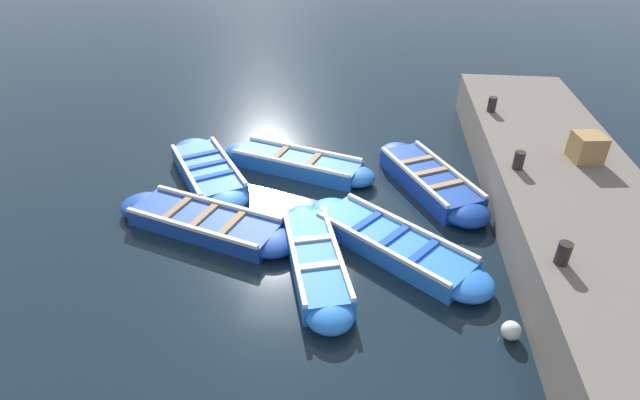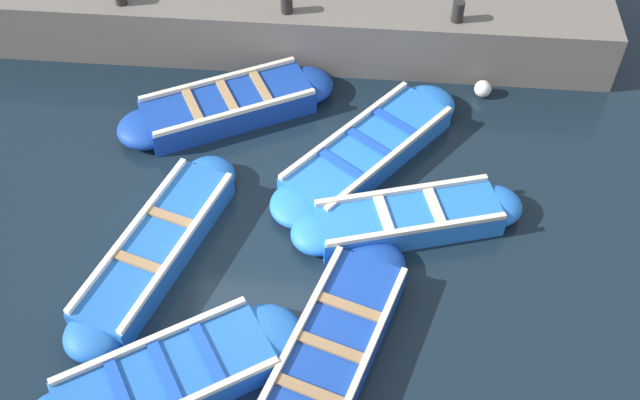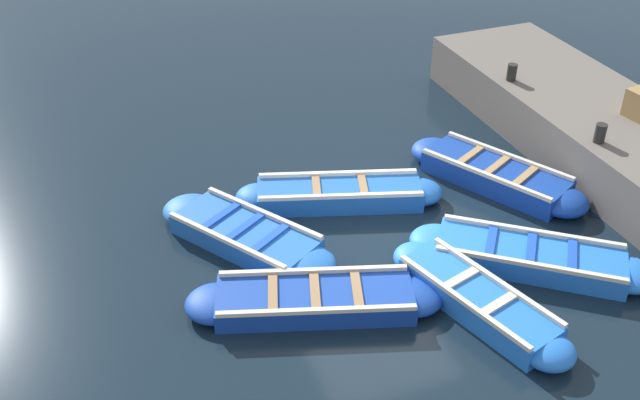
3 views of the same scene
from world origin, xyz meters
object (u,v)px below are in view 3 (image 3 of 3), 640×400
Objects in this scene: boat_inner_gap at (339,194)px; bollard_mid_north at (600,133)px; boat_end_of_row at (478,301)px; boat_broadside at (245,236)px; boat_far_corner at (529,257)px; bollard_mid_south at (512,72)px; boat_outer_left at (495,175)px; boat_bow_out at (315,300)px.

bollard_mid_north reaches higher than boat_inner_gap.
boat_inner_gap is 1.11× the size of boat_end_of_row.
boat_far_corner is at bearing -28.31° from boat_broadside.
bollard_mid_north reaches higher than boat_end_of_row.
bollard_mid_north and bollard_mid_south have the same top height.
boat_end_of_row is 3.63m from boat_outer_left.
boat_bow_out is at bearing -155.42° from boat_outer_left.
boat_inner_gap is 0.96× the size of boat_bow_out.
boat_outer_left is (4.38, 2.00, 0.04)m from boat_bow_out.
bollard_mid_south reaches higher than boat_outer_left.
boat_broadside is at bearing 173.72° from bollard_mid_north.
boat_outer_left reaches higher than boat_broadside.
boat_broadside is 9.88× the size of bollard_mid_north.
boat_far_corner is at bearing -4.78° from boat_bow_out.
boat_broadside is 6.52m from bollard_mid_north.
boat_bow_out is at bearing 175.22° from boat_far_corner.
boat_broadside is at bearing -178.81° from boat_outer_left.
boat_inner_gap is 1.10× the size of boat_broadside.
boat_far_corner is at bearing -147.09° from bollard_mid_north.
boat_far_corner is (1.33, 0.62, -0.01)m from boat_end_of_row.
boat_end_of_row is at bearing -126.24° from boat_outer_left.
boat_end_of_row is (2.75, -2.82, 0.01)m from boat_broadside.
bollard_mid_south reaches higher than boat_broadside.
boat_broadside is 0.95× the size of boat_far_corner.
bollard_mid_south is at bearing 61.74° from boat_far_corner.
boat_broadside is at bearing 151.69° from boat_far_corner.
bollard_mid_south is at bearing 34.24° from boat_bow_out.
boat_inner_gap is 3.50m from boat_end_of_row.
boat_bow_out is 3.58m from boat_far_corner.
bollard_mid_north reaches higher than boat_far_corner.
boat_broadside reaches higher than boat_bow_out.
boat_broadside is 1.01× the size of boat_end_of_row.
bollard_mid_south is at bearing 90.00° from bollard_mid_north.
boat_outer_left is (2.96, -0.48, 0.02)m from boat_inner_gap.
bollard_mid_south is at bearing 53.12° from boat_outer_left.
boat_end_of_row is 9.79× the size of bollard_mid_south.
boat_inner_gap is at bearing 103.52° from boat_end_of_row.
bollard_mid_north is at bearing -28.25° from boat_outer_left.
bollard_mid_south reaches higher than boat_far_corner.
boat_outer_left is 1.98m from bollard_mid_north.
boat_outer_left is 1.00× the size of boat_far_corner.
boat_end_of_row is 9.79× the size of bollard_mid_north.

